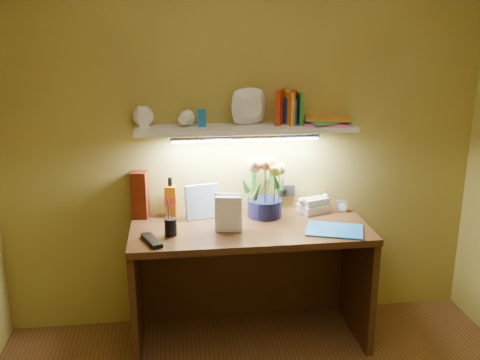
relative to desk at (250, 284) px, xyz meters
name	(u,v)px	position (x,y,z in m)	size (l,w,h in m)	color
desk	(250,284)	(0.00, 0.00, 0.00)	(1.40, 0.60, 0.75)	#391C0F
flower_bouquet	(265,187)	(0.12, 0.17, 0.56)	(0.24, 0.24, 0.38)	#0E1239
telephone	(314,204)	(0.44, 0.20, 0.43)	(0.18, 0.14, 0.11)	beige
desk_clock	(341,206)	(0.61, 0.19, 0.41)	(0.07, 0.03, 0.07)	#BCBBC1
whisky_bottle	(171,197)	(-0.46, 0.24, 0.50)	(0.07, 0.07, 0.25)	#B05906
whisky_box	(140,195)	(-0.64, 0.24, 0.52)	(0.09, 0.09, 0.29)	#581A09
pen_cup	(170,221)	(-0.46, -0.08, 0.46)	(0.07, 0.07, 0.17)	black
art_card	(202,201)	(-0.27, 0.19, 0.48)	(0.21, 0.04, 0.21)	white
tv_remote	(152,240)	(-0.57, -0.17, 0.39)	(0.06, 0.20, 0.02)	black
blue_folder	(335,230)	(0.47, -0.13, 0.38)	(0.32, 0.23, 0.01)	blue
desk_book_a	(215,210)	(-0.21, 0.01, 0.48)	(0.16, 0.02, 0.22)	beige
desk_book_b	(215,214)	(-0.21, -0.06, 0.48)	(0.15, 0.02, 0.21)	white
wall_shelf	(250,123)	(0.02, 0.18, 0.96)	(1.32, 0.29, 0.24)	white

